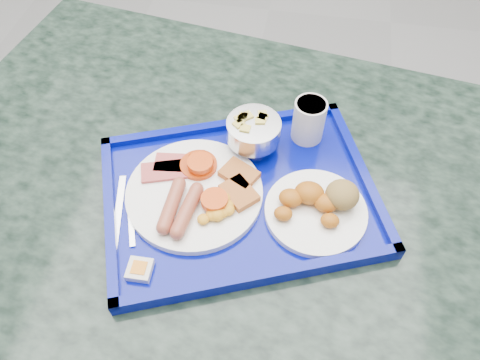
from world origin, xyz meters
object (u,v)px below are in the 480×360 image
Objects in this scene: bread_plate at (319,205)px; fruit_bowl at (253,131)px; juice_cup at (309,119)px; table at (248,248)px; main_plate at (198,192)px; tray at (240,196)px.

fruit_bowl is at bearing 137.03° from bread_plate.
bread_plate is 2.06× the size of juice_cup.
table is 0.29m from fruit_bowl.
bread_plate is (0.21, 0.01, 0.01)m from main_plate.
bread_plate is 1.75× the size of fruit_bowl.
bread_plate reaches higher than tray.
tray is 5.66× the size of fruit_bowl.
juice_cup reaches higher than table.
main_plate is (-0.07, -0.02, 0.02)m from tray.
juice_cup reaches higher than tray.
fruit_bowl reaches higher than tray.
tray is 6.65× the size of juice_cup.
juice_cup reaches higher than bread_plate.
juice_cup reaches higher than fruit_bowl.
table is at bearing 51.24° from tray.
bread_plate is at bearing -42.97° from fruit_bowl.
main_plate is at bearing -178.59° from bread_plate.
tray is 0.14m from bread_plate.
bread_plate is (0.12, -0.03, 0.24)m from table.
juice_cup is (0.17, 0.18, 0.03)m from main_plate.
table is 0.26m from main_plate.
table is 0.32m from juice_cup.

